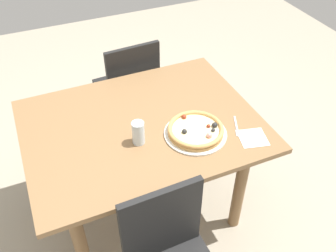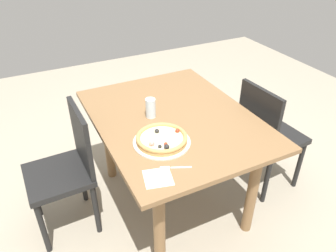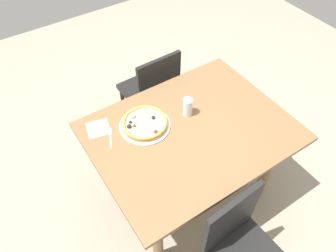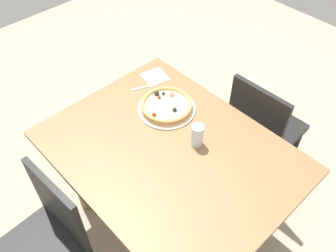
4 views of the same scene
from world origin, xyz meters
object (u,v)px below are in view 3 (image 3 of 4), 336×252
(fork, at_px, (110,136))
(napkin, at_px, (98,128))
(chair_near, at_px, (241,250))
(drinking_glass, at_px, (188,107))
(chair_far, at_px, (152,91))
(dining_table, at_px, (190,142))
(pizza, at_px, (145,123))
(plate, at_px, (145,125))

(fork, height_order, napkin, fork)
(chair_near, relative_size, drinking_glass, 6.89)
(chair_near, distance_m, chair_far, 1.43)
(fork, xyz_separation_m, napkin, (-0.03, 0.10, -0.00))
(dining_table, xyz_separation_m, pizza, (-0.23, 0.19, 0.15))
(chair_far, bearing_deg, drinking_glass, -97.23)
(chair_near, xyz_separation_m, chair_far, (0.27, 1.41, 0.00))
(chair_near, xyz_separation_m, pizza, (-0.08, 0.90, 0.29))
(plate, relative_size, napkin, 2.37)
(plate, relative_size, pizza, 1.12)
(pizza, bearing_deg, plate, -19.06)
(fork, bearing_deg, chair_far, -27.93)
(dining_table, bearing_deg, plate, 139.84)
(plate, relative_size, fork, 2.10)
(dining_table, xyz_separation_m, fork, (-0.46, 0.24, 0.12))
(plate, distance_m, pizza, 0.03)
(fork, bearing_deg, napkin, 42.31)
(chair_far, bearing_deg, chair_near, -102.22)
(chair_near, xyz_separation_m, napkin, (-0.34, 1.04, 0.26))
(fork, bearing_deg, drinking_glass, -78.00)
(chair_near, height_order, pizza, chair_near)
(dining_table, distance_m, fork, 0.53)
(chair_near, height_order, chair_far, same)
(dining_table, xyz_separation_m, plate, (-0.23, 0.19, 0.12))
(chair_near, relative_size, pizza, 2.99)
(chair_far, height_order, plate, chair_far)
(chair_far, bearing_deg, fork, -142.59)
(chair_far, height_order, pizza, chair_far)
(dining_table, height_order, plate, plate)
(chair_near, bearing_deg, dining_table, -105.37)
(pizza, bearing_deg, drinking_glass, -11.83)
(napkin, bearing_deg, drinking_glass, -20.42)
(chair_near, height_order, drinking_glass, chair_near)
(dining_table, xyz_separation_m, napkin, (-0.49, 0.34, 0.12))
(chair_far, xyz_separation_m, drinking_glass, (-0.06, -0.57, 0.32))
(chair_near, relative_size, napkin, 6.32)
(plate, bearing_deg, chair_near, -84.81)
(drinking_glass, relative_size, napkin, 0.92)
(pizza, distance_m, napkin, 0.30)
(plate, height_order, napkin, plate)
(chair_near, bearing_deg, napkin, -75.16)
(chair_far, distance_m, fork, 0.79)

